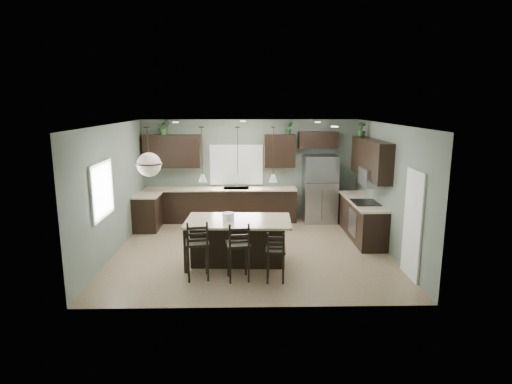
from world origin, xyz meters
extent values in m
plane|color=#9E8466|center=(0.00, 0.00, 0.00)|extent=(6.00, 6.00, 0.00)
cube|color=white|center=(2.98, -1.55, 1.02)|extent=(0.04, 0.82, 2.04)
cube|color=white|center=(-0.40, 2.73, 1.55)|extent=(1.35, 0.02, 1.00)
cube|color=white|center=(-2.98, -0.80, 1.55)|extent=(0.02, 1.10, 1.00)
cube|color=black|center=(-2.70, 1.70, 0.45)|extent=(0.60, 0.90, 0.90)
cube|color=beige|center=(-2.68, 1.70, 0.92)|extent=(0.66, 0.96, 0.04)
cube|color=black|center=(-0.85, 2.45, 0.45)|extent=(4.20, 0.60, 0.90)
cube|color=beige|center=(-0.85, 2.43, 0.92)|extent=(4.20, 0.66, 0.04)
cube|color=gray|center=(-0.40, 2.43, 0.94)|extent=(0.70, 0.45, 0.01)
cylinder|color=silver|center=(-0.40, 2.40, 1.08)|extent=(0.02, 0.02, 0.28)
cube|color=black|center=(-2.15, 2.58, 1.95)|extent=(1.55, 0.34, 0.90)
cube|color=black|center=(0.80, 2.58, 1.95)|extent=(0.85, 0.34, 0.90)
cube|color=black|center=(1.85, 2.58, 2.25)|extent=(1.05, 0.34, 0.45)
cube|color=black|center=(2.70, 0.87, 0.45)|extent=(0.60, 2.35, 0.90)
cube|color=beige|center=(2.68, 0.87, 0.92)|extent=(0.66, 2.35, 0.04)
cube|color=black|center=(2.68, 0.60, 0.94)|extent=(0.58, 0.75, 0.02)
cube|color=gray|center=(2.40, 0.60, 0.45)|extent=(0.01, 0.72, 0.60)
cube|color=black|center=(2.83, 0.87, 1.95)|extent=(0.34, 2.35, 0.90)
cube|color=gray|center=(2.78, 0.60, 1.55)|extent=(0.40, 0.75, 0.40)
cube|color=#97989F|center=(1.91, 2.36, 0.93)|extent=(0.90, 0.74, 1.85)
cube|color=black|center=(-0.29, -0.79, 0.46)|extent=(2.16, 1.29, 0.92)
cylinder|color=white|center=(-0.49, -0.78, 0.99)|extent=(0.24, 0.24, 0.14)
cube|color=black|center=(-1.03, -1.57, 0.58)|extent=(0.49, 0.49, 1.15)
cube|color=black|center=(-0.27, -1.63, 0.57)|extent=(0.48, 0.48, 1.13)
cube|color=black|center=(0.41, -1.71, 0.49)|extent=(0.39, 0.39, 0.98)
imported|color=#2F5726|center=(-2.33, 2.55, 2.61)|extent=(0.43, 0.39, 0.43)
imported|color=#285023|center=(1.05, 2.55, 2.57)|extent=(0.21, 0.18, 0.35)
imported|color=#254920|center=(2.80, 1.70, 2.59)|extent=(0.21, 0.21, 0.37)
plane|color=#5D6B5D|center=(0.00, 2.75, 1.40)|extent=(6.00, 0.00, 6.00)
plane|color=#5D6B5D|center=(0.00, -2.75, 1.40)|extent=(6.00, 0.00, 6.00)
plane|color=#5D6B5D|center=(-3.00, 0.00, 1.40)|extent=(0.00, 5.50, 5.50)
plane|color=#5D6B5D|center=(3.00, 0.00, 1.40)|extent=(0.00, 5.50, 5.50)
plane|color=white|center=(0.00, 0.00, 2.80)|extent=(6.00, 6.00, 0.00)
camera|label=1|loc=(-0.11, -9.13, 3.23)|focal=30.00mm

